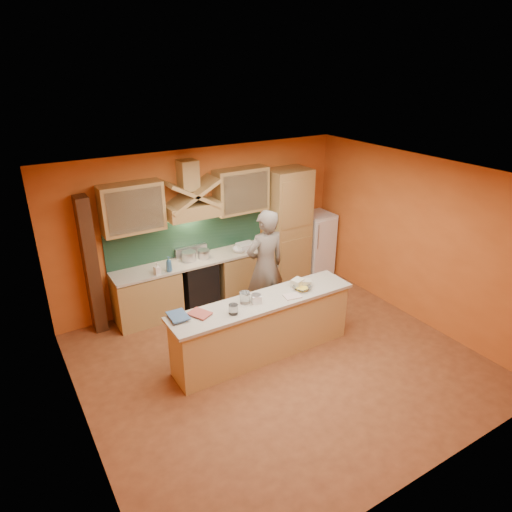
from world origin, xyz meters
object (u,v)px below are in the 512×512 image
stove (198,283)px  fridge (316,244)px  kitchen_scale (256,299)px  mixing_bowl (302,288)px  person (265,266)px

stove → fridge: bearing=0.0°
kitchen_scale → mixing_bowl: size_ratio=0.53×
stove → fridge: size_ratio=0.69×
kitchen_scale → mixing_bowl: 0.80m
fridge → person: bearing=-152.2°
fridge → person: 2.16m
fridge → kitchen_scale: (-2.62, -1.90, 0.35)m
fridge → kitchen_scale: size_ratio=9.68×
stove → mixing_bowl: 2.19m
mixing_bowl → fridge: bearing=46.7°
person → stove: bearing=-51.3°
person → kitchen_scale: bearing=50.7°
fridge → person: size_ratio=0.66×
stove → fridge: (2.70, 0.00, 0.20)m
person → mixing_bowl: bearing=93.5°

